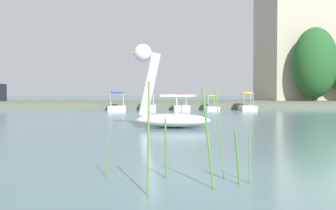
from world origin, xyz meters
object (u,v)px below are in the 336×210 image
Objects in this scene: pedal_boat_yellow at (247,105)px; pedal_boat_blue at (117,105)px; pedal_boat_red at (182,106)px; swan_boat at (167,107)px; pedal_boat_cyan at (148,105)px; tree_willow_near_path at (315,63)px; pedal_boat_lime at (211,105)px.

pedal_boat_blue is at bearing -178.25° from pedal_boat_yellow.
pedal_boat_red is at bearing -177.80° from pedal_boat_yellow.
pedal_boat_cyan is (-0.72, 15.77, -0.39)m from swan_boat.
pedal_boat_blue is (-2.46, -0.36, 0.03)m from pedal_boat_cyan.
pedal_boat_lime is at bearing -137.34° from tree_willow_near_path.
tree_willow_near_path is (18.53, 28.91, 4.13)m from swan_boat.
swan_boat reaches higher than pedal_boat_lime.
tree_willow_near_path reaches higher than pedal_boat_blue.
swan_boat is at bearing -105.44° from pedal_boat_lime.
swan_boat is at bearing -87.38° from pedal_boat_cyan.
swan_boat is at bearing -114.88° from pedal_boat_yellow.
pedal_boat_yellow is at bearing 2.20° from pedal_boat_red.
tree_willow_near_path is (16.61, 13.38, 4.53)m from pedal_boat_red.
tree_willow_near_path reaches higher than pedal_boat_red.
swan_boat is at bearing -122.66° from tree_willow_near_path.
pedal_boat_yellow is at bearing 65.12° from swan_boat.
pedal_boat_yellow is 1.11× the size of pedal_boat_blue.
swan_boat is 16.46m from pedal_boat_lime.
pedal_boat_red is at bearing -141.14° from tree_willow_near_path.
pedal_boat_yellow is at bearing -130.46° from tree_willow_near_path.
pedal_boat_yellow is 10.48m from pedal_boat_blue.
swan_boat reaches higher than pedal_boat_cyan.
pedal_boat_red is at bearing -172.10° from pedal_boat_lime.
tree_willow_near_path is at bearing 42.66° from pedal_boat_lime.
pedal_boat_cyan is at bearing 179.73° from pedal_boat_yellow.
tree_willow_near_path is (11.24, 13.18, 4.49)m from pedal_boat_yellow.
pedal_boat_blue is at bearing 101.67° from swan_boat.
tree_willow_near_path is (21.71, 13.50, 4.48)m from pedal_boat_blue.
tree_willow_near_path is at bearing 34.31° from pedal_boat_cyan.
pedal_boat_yellow is (7.29, 15.73, -0.36)m from swan_boat.
pedal_boat_lime is 0.90× the size of pedal_boat_red.
pedal_boat_blue is at bearing -148.14° from tree_willow_near_path.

